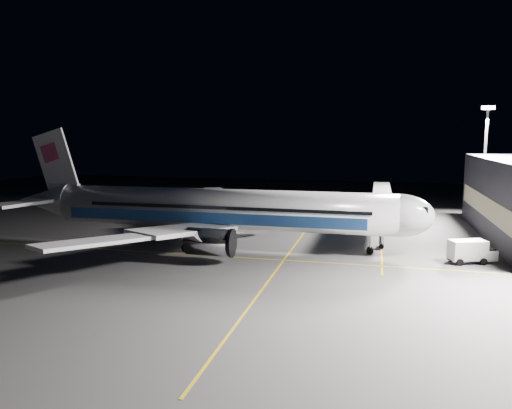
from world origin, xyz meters
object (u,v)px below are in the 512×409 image
object	(u,v)px
safety_cone_c	(265,227)
jet_bridge	(382,202)
safety_cone_b	(237,225)
safety_cone_a	(226,228)
floodlight_mast_north	(485,152)
service_truck	(471,251)
airliner	(215,209)
baggage_tug	(231,222)

from	to	relation	value
safety_cone_c	jet_bridge	bearing A→B (deg)	13.16
safety_cone_b	safety_cone_a	bearing A→B (deg)	-117.53
floodlight_mast_north	safety_cone_a	xyz separation A→B (m)	(-43.05, -20.41, -12.07)
service_truck	safety_cone_b	distance (m)	37.93
airliner	floodlight_mast_north	xyz separation A→B (m)	(41.08, 31.99, 7.21)
airliner	floodlight_mast_north	bearing A→B (deg)	37.91
floodlight_mast_north	service_truck	world-z (taller)	floodlight_mast_north
service_truck	safety_cone_b	size ratio (longest dim) A/B	9.06
safety_cone_a	safety_cone_c	size ratio (longest dim) A/B	0.92
baggage_tug	safety_cone_a	size ratio (longest dim) A/B	5.57
floodlight_mast_north	safety_cone_c	bearing A→B (deg)	-153.54
jet_bridge	safety_cone_c	bearing A→B (deg)	-166.84
safety_cone_c	baggage_tug	bearing A→B (deg)	-175.95
floodlight_mast_north	safety_cone_b	bearing A→B (deg)	-156.71
jet_bridge	floodlight_mast_north	bearing A→B (deg)	37.74
airliner	service_truck	size ratio (longest dim) A/B	10.24
safety_cone_c	floodlight_mast_north	bearing A→B (deg)	26.46
baggage_tug	safety_cone_c	bearing A→B (deg)	-15.74
safety_cone_a	safety_cone_c	distance (m)	6.55
baggage_tug	safety_cone_c	world-z (taller)	baggage_tug
airliner	baggage_tug	size ratio (longest dim) A/B	18.55
safety_cone_b	floodlight_mast_north	bearing A→B (deg)	23.29
airliner	floodlight_mast_north	distance (m)	52.56
jet_bridge	safety_cone_c	xyz separation A→B (m)	(-18.84, -4.41, -4.26)
jet_bridge	baggage_tug	world-z (taller)	jet_bridge
service_truck	safety_cone_b	bearing A→B (deg)	135.23
safety_cone_b	airliner	bearing A→B (deg)	-87.09
airliner	safety_cone_c	world-z (taller)	airliner
safety_cone_c	airliner	bearing A→B (deg)	-107.24
jet_bridge	safety_cone_c	size ratio (longest dim) A/B	53.40
airliner	floodlight_mast_north	world-z (taller)	floodlight_mast_north
safety_cone_a	safety_cone_b	distance (m)	2.73
safety_cone_b	safety_cone_c	size ratio (longest dim) A/B	1.03
safety_cone_b	safety_cone_c	xyz separation A→B (m)	(4.95, -0.35, -0.01)
baggage_tug	jet_bridge	bearing A→B (deg)	-8.72
service_truck	safety_cone_c	size ratio (longest dim) A/B	9.32
jet_bridge	safety_cone_a	bearing A→B (deg)	-165.50
airliner	safety_cone_a	size ratio (longest dim) A/B	103.36
airliner	safety_cone_b	world-z (taller)	airliner
service_truck	safety_cone_c	bearing A→B (deg)	132.23
airliner	service_truck	distance (m)	33.98
jet_bridge	safety_cone_b	bearing A→B (deg)	-170.32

